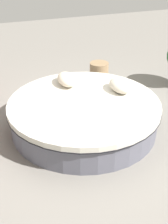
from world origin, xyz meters
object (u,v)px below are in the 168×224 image
(round_bed, at_px, (84,114))
(throw_pillow_1, at_px, (67,79))
(side_table, at_px, (99,71))
(throw_pillow_0, at_px, (120,86))

(round_bed, height_order, throw_pillow_1, throw_pillow_1)
(side_table, bearing_deg, throw_pillow_0, -10.19)
(round_bed, xyz_separation_m, side_table, (-1.79, 1.02, -0.06))
(throw_pillow_0, relative_size, side_table, 1.24)
(throw_pillow_0, bearing_deg, throw_pillow_1, -125.47)
(throw_pillow_1, bearing_deg, round_bed, 5.32)
(throw_pillow_0, xyz_separation_m, side_table, (-1.63, 0.29, -0.41))
(round_bed, relative_size, side_table, 5.94)
(throw_pillow_0, height_order, throw_pillow_1, throw_pillow_1)
(round_bed, height_order, side_table, round_bed)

